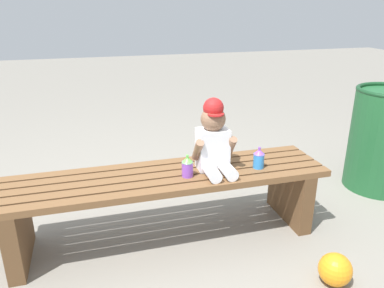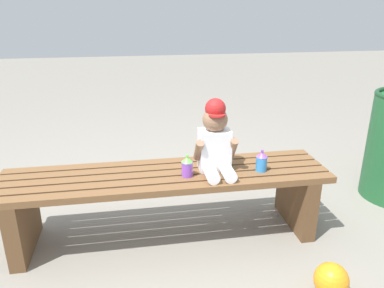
{
  "view_description": "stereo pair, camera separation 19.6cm",
  "coord_description": "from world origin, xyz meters",
  "views": [
    {
      "loc": [
        -0.36,
        -1.82,
        1.27
      ],
      "look_at": [
        0.14,
        -0.05,
        0.58
      ],
      "focal_mm": 35.02,
      "sensor_mm": 36.0,
      "label": 1
    },
    {
      "loc": [
        -0.17,
        -1.86,
        1.27
      ],
      "look_at": [
        0.14,
        -0.05,
        0.58
      ],
      "focal_mm": 35.02,
      "sensor_mm": 36.0,
      "label": 2
    }
  ],
  "objects": [
    {
      "name": "toy_ball",
      "position": [
        0.69,
        -0.6,
        0.08
      ],
      "size": [
        0.16,
        0.16,
        0.16
      ],
      "primitive_type": "sphere",
      "color": "orange",
      "rests_on": "ground_plane"
    },
    {
      "name": "child_figure",
      "position": [
        0.27,
        -0.01,
        0.58
      ],
      "size": [
        0.23,
        0.27,
        0.4
      ],
      "color": "white",
      "rests_on": "park_bench"
    },
    {
      "name": "park_bench",
      "position": [
        0.0,
        -0.0,
        0.28
      ],
      "size": [
        1.8,
        0.41,
        0.4
      ],
      "color": "brown",
      "rests_on": "ground_plane"
    },
    {
      "name": "sippy_cup_left",
      "position": [
        0.11,
        -0.06,
        0.46
      ],
      "size": [
        0.06,
        0.06,
        0.12
      ],
      "color": "#8C4CCC",
      "rests_on": "park_bench"
    },
    {
      "name": "sippy_cup_right",
      "position": [
        0.52,
        -0.06,
        0.46
      ],
      "size": [
        0.06,
        0.06,
        0.12
      ],
      "color": "#338CE5",
      "rests_on": "park_bench"
    },
    {
      "name": "ground_plane",
      "position": [
        0.0,
        0.0,
        0.0
      ],
      "size": [
        16.0,
        16.0,
        0.0
      ],
      "primitive_type": "plane",
      "color": "gray"
    },
    {
      "name": "trash_bin",
      "position": [
        1.63,
        0.22,
        0.37
      ],
      "size": [
        0.48,
        0.48,
        0.73
      ],
      "color": "#1E592D",
      "rests_on": "ground_plane"
    }
  ]
}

